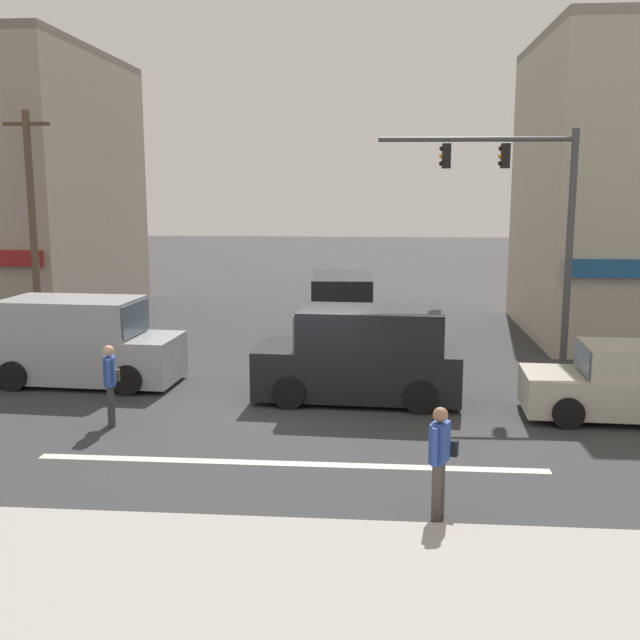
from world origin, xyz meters
TOP-DOWN VIEW (x-y plane):
  - ground_plane at (0.00, 0.00)m, footprint 120.00×120.00m
  - lane_marking_stripe at (0.00, -3.50)m, footprint 9.00×0.24m
  - sidewalk_curb at (0.00, -8.50)m, footprint 40.00×5.00m
  - utility_pole_near_left at (-8.93, 5.99)m, footprint 1.40×0.22m
  - utility_pole_far_right at (7.67, 6.43)m, footprint 1.40×0.22m
  - traffic_light_mast at (5.26, 3.23)m, footprint 4.89×0.34m
  - van_crossing_leftbound at (1.16, 0.66)m, footprint 4.68×2.21m
  - van_crossing_center at (0.33, 7.36)m, footprint 2.24×4.70m
  - van_parked_curbside at (-5.77, 1.59)m, footprint 4.69×2.23m
  - sedan_waiting_far at (6.67, -0.30)m, footprint 4.17×2.02m
  - pedestrian_foreground_with_bag at (2.46, -5.44)m, footprint 0.47×0.66m
  - pedestrian_mid_crossing at (-3.85, -1.66)m, footprint 0.37×0.69m

SIDE VIEW (x-z plane):
  - ground_plane at x=0.00m, z-range 0.00..0.00m
  - lane_marking_stripe at x=0.00m, z-range 0.00..0.01m
  - sidewalk_curb at x=0.00m, z-range 0.00..0.16m
  - sedan_waiting_far at x=6.67m, z-range -0.08..1.50m
  - pedestrian_foreground_with_bag at x=2.46m, z-range 0.12..1.79m
  - pedestrian_mid_crossing at x=-3.85m, z-range 0.12..1.79m
  - van_crossing_leftbound at x=1.16m, z-range -0.05..2.06m
  - van_crossing_center at x=0.33m, z-range -0.05..2.06m
  - van_parked_curbside at x=-5.77m, z-range -0.05..2.06m
  - utility_pole_near_left at x=-8.93m, z-range 0.15..7.18m
  - utility_pole_far_right at x=7.67m, z-range 0.15..7.96m
  - traffic_light_mast at x=5.26m, z-range 1.08..7.28m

